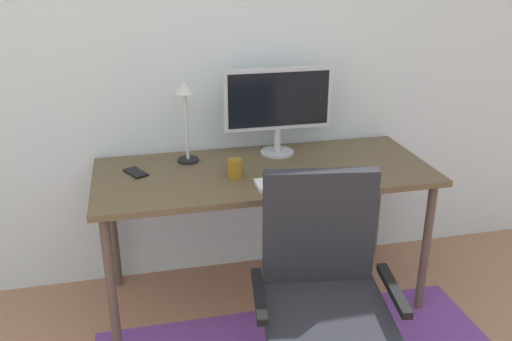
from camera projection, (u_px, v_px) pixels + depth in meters
The scene contains 9 objects.
wall_back at pixel (196, 47), 2.85m from camera, with size 6.00×0.10×2.60m, color silver.
desk at pixel (264, 181), 2.75m from camera, with size 1.68×0.70×0.75m.
monitor at pixel (278, 102), 2.84m from camera, with size 0.58×0.18×0.46m.
keyboard at pixel (301, 182), 2.56m from camera, with size 0.43×0.13×0.02m, color white.
computer_mouse at pixel (355, 174), 2.62m from camera, with size 0.06×0.10×0.03m, color white.
coffee_cup at pixel (235, 169), 2.61m from camera, with size 0.07×0.07×0.09m, color #916219.
cell_phone at pixel (136, 172), 2.67m from camera, with size 0.07×0.14×0.01m, color black.
desk_lamp at pixel (186, 107), 2.72m from camera, with size 0.11×0.11×0.42m.
office_chair at pixel (322, 314), 2.18m from camera, with size 0.60×0.55×0.97m.
Camera 1 is at (-0.34, -0.68, 1.76)m, focal length 38.20 mm.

